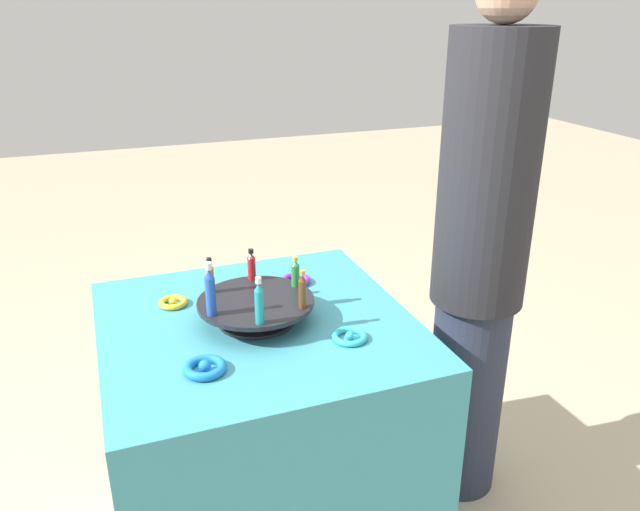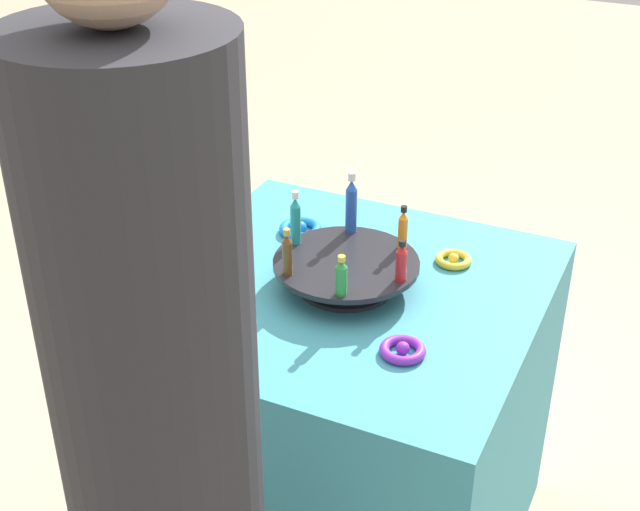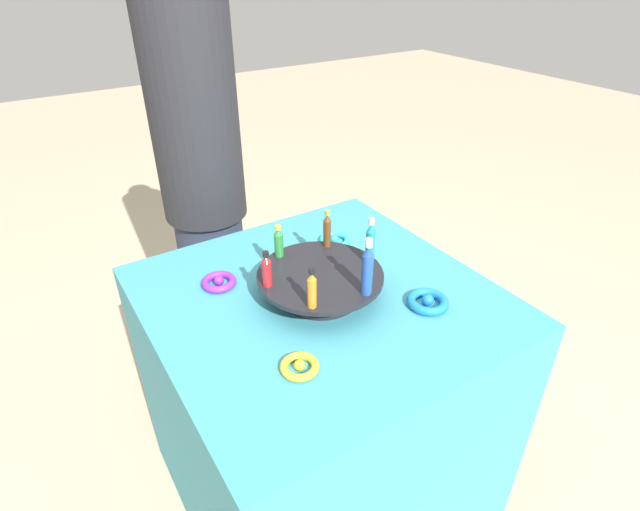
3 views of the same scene
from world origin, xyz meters
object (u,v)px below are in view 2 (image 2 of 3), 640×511
object	(u,v)px
bottle_green	(341,277)
ribbon_bow_gold	(453,259)
ribbon_bow_teal	(228,310)
ribbon_bow_purple	(403,350)
display_stand	(346,270)
person_figure	(166,478)
bottle_blue	(351,205)
bottle_brown	(287,254)
bottle_teal	(295,219)
bottle_red	(401,262)
bottle_orange	(403,229)
ribbon_bow_blue	(300,229)

from	to	relation	value
bottle_green	ribbon_bow_gold	size ratio (longest dim) A/B	1.07
ribbon_bow_teal	ribbon_bow_purple	world-z (taller)	ribbon_bow_purple
display_stand	person_figure	size ratio (longest dim) A/B	0.19
ribbon_bow_gold	display_stand	bearing A→B (deg)	47.95
bottle_blue	bottle_green	bearing A→B (deg)	109.42
person_figure	bottle_brown	bearing A→B (deg)	8.37
bottle_teal	display_stand	bearing A→B (deg)	169.42
person_figure	bottle_red	bearing A→B (deg)	-10.80
ribbon_bow_purple	person_figure	world-z (taller)	person_figure
display_stand	person_figure	bearing A→B (deg)	91.96
bottle_green	ribbon_bow_purple	size ratio (longest dim) A/B	0.98
bottle_orange	bottle_brown	distance (m)	0.27
bottle_red	ribbon_bow_blue	xyz separation A→B (m)	(0.33, -0.20, -0.10)
bottle_orange	bottle_blue	xyz separation A→B (m)	(0.13, -0.02, 0.02)
bottle_green	ribbon_bow_gold	distance (m)	0.36
ribbon_bow_blue	ribbon_bow_teal	distance (m)	0.37
display_stand	bottle_green	xyz separation A→B (m)	(-0.04, 0.13, 0.06)
ribbon_bow_gold	ribbon_bow_blue	bearing A→B (deg)	2.95
bottle_blue	bottle_brown	bearing A→B (deg)	79.42
bottle_red	ribbon_bow_blue	bearing A→B (deg)	-31.60
ribbon_bow_teal	bottle_teal	bearing A→B (deg)	-101.67
person_figure	display_stand	bearing A→B (deg)	0.00
ribbon_bow_blue	ribbon_bow_purple	distance (m)	0.53
ribbon_bow_blue	person_figure	size ratio (longest dim) A/B	0.06
bottle_red	person_figure	xyz separation A→B (m)	(0.11, 0.69, -0.03)
bottle_green	ribbon_bow_blue	distance (m)	0.40
bottle_blue	ribbon_bow_purple	size ratio (longest dim) A/B	1.60
ribbon_bow_gold	ribbon_bow_purple	xyz separation A→B (m)	(-0.02, 0.37, 0.00)
bottle_brown	ribbon_bow_teal	size ratio (longest dim) A/B	1.15
bottle_red	ribbon_bow_purple	bearing A→B (deg)	113.05
bottle_blue	person_figure	bearing A→B (deg)	94.69
ribbon_bow_teal	ribbon_bow_purple	size ratio (longest dim) A/B	1.01
bottle_blue	bottle_teal	distance (m)	0.13
ribbon_bow_gold	bottle_orange	bearing A→B (deg)	46.45
bottle_orange	bottle_blue	bearing A→B (deg)	-10.58
bottle_red	ribbon_bow_gold	xyz separation A→B (m)	(-0.05, -0.22, -0.10)
bottle_green	bottle_orange	xyz separation A→B (m)	(-0.04, -0.23, 0.01)
bottle_teal	ribbon_bow_purple	world-z (taller)	bottle_teal
bottle_blue	ribbon_bow_teal	distance (m)	0.37
bottle_red	ribbon_bow_teal	bearing A→B (deg)	29.11
bottle_red	bottle_blue	bearing A→B (deg)	-40.58
bottle_orange	ribbon_bow_gold	world-z (taller)	bottle_orange
display_stand	bottle_blue	distance (m)	0.16
bottle_blue	ribbon_bow_blue	xyz separation A→B (m)	(0.15, -0.05, -0.12)
display_stand	bottle_blue	size ratio (longest dim) A/B	2.18
bottle_blue	ribbon_bow_gold	size ratio (longest dim) A/B	1.74
ribbon_bow_teal	ribbon_bow_blue	bearing A→B (deg)	-87.05
bottle_brown	person_figure	distance (m)	0.62
ribbon_bow_blue	ribbon_bow_teal	bearing A→B (deg)	92.95
bottle_teal	person_figure	distance (m)	0.76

